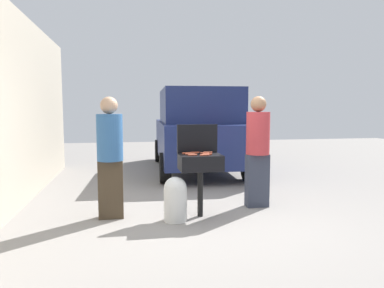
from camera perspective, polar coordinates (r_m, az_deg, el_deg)
name	(u,v)px	position (r m, az deg, el deg)	size (l,w,h in m)	color
ground_plane	(211,219)	(5.10, 3.06, -11.95)	(24.00, 24.00, 0.00)	gray
house_wall_side	(7,109)	(5.98, -27.57, 5.08)	(0.24, 8.00, 3.10)	#B2A893
bbq_grill	(200,164)	(5.05, 1.34, -3.31)	(0.60, 0.44, 0.90)	black
grill_lid_open	(197,139)	(5.22, 0.86, 0.87)	(0.60, 0.05, 0.42)	black
hot_dog_0	(208,152)	(5.19, 2.57, -1.35)	(0.03, 0.03, 0.13)	#C6593D
hot_dog_1	(205,153)	(5.10, 2.04, -1.47)	(0.03, 0.03, 0.13)	#B74C33
hot_dog_2	(207,154)	(4.97, 2.46, -1.65)	(0.03, 0.03, 0.13)	#AD4228
hot_dog_3	(195,153)	(5.15, 0.47, -1.40)	(0.03, 0.03, 0.13)	#AD4228
hot_dog_4	(193,155)	(4.90, 0.10, -1.76)	(0.03, 0.03, 0.13)	#C6593D
hot_dog_5	(190,154)	(5.00, -0.34, -1.60)	(0.03, 0.03, 0.13)	#C6593D
hot_dog_6	(187,153)	(5.08, -0.85, -1.50)	(0.03, 0.03, 0.13)	#AD4228
hot_dog_7	(205,155)	(4.89, 2.04, -1.78)	(0.03, 0.03, 0.13)	#C6593D
propane_tank	(175,198)	(4.93, -2.70, -8.68)	(0.32, 0.32, 0.62)	silver
person_left	(110,153)	(5.08, -13.06, -1.42)	(0.36, 0.36, 1.71)	#3F3323
person_right	(258,147)	(5.63, 10.53, -0.53)	(0.37, 0.37, 1.74)	#333847
parked_minivan	(197,130)	(8.90, 0.86, 2.33)	(2.21, 4.49, 2.02)	navy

